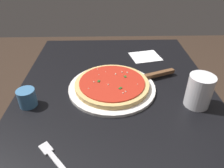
{
  "coord_description": "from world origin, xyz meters",
  "views": [
    {
      "loc": [
        0.57,
        -0.03,
        1.18
      ],
      "look_at": [
        -0.04,
        -0.01,
        0.77
      ],
      "focal_mm": 33.84,
      "sensor_mm": 36.0,
      "label": 1
    }
  ],
  "objects_px": {
    "pizza_server": "(150,76)",
    "cup_tall_drink": "(199,91)",
    "fork": "(59,164)",
    "cup_small_sauce": "(27,98)",
    "napkin_folded_right": "(145,57)",
    "serving_plate": "(112,87)",
    "pizza": "(112,84)"
  },
  "relations": [
    {
      "from": "napkin_folded_right",
      "to": "cup_tall_drink",
      "type": "bearing_deg",
      "value": 17.44
    },
    {
      "from": "cup_tall_drink",
      "to": "cup_small_sauce",
      "type": "relative_size",
      "value": 1.84
    },
    {
      "from": "pizza",
      "to": "pizza_server",
      "type": "distance_m",
      "value": 0.15
    },
    {
      "from": "serving_plate",
      "to": "pizza_server",
      "type": "distance_m",
      "value": 0.15
    },
    {
      "from": "pizza",
      "to": "fork",
      "type": "relative_size",
      "value": 1.72
    },
    {
      "from": "pizza_server",
      "to": "cup_small_sauce",
      "type": "height_order",
      "value": "cup_small_sauce"
    },
    {
      "from": "cup_small_sauce",
      "to": "fork",
      "type": "bearing_deg",
      "value": 31.56
    },
    {
      "from": "pizza",
      "to": "pizza_server",
      "type": "height_order",
      "value": "pizza"
    },
    {
      "from": "serving_plate",
      "to": "fork",
      "type": "relative_size",
      "value": 2.02
    },
    {
      "from": "fork",
      "to": "cup_tall_drink",
      "type": "bearing_deg",
      "value": 118.16
    },
    {
      "from": "pizza_server",
      "to": "cup_tall_drink",
      "type": "relative_size",
      "value": 2.09
    },
    {
      "from": "napkin_folded_right",
      "to": "cup_small_sauce",
      "type": "bearing_deg",
      "value": -52.0
    },
    {
      "from": "cup_tall_drink",
      "to": "napkin_folded_right",
      "type": "distance_m",
      "value": 0.37
    },
    {
      "from": "pizza",
      "to": "pizza_server",
      "type": "bearing_deg",
      "value": 111.07
    },
    {
      "from": "fork",
      "to": "cup_small_sauce",
      "type": "bearing_deg",
      "value": -148.44
    },
    {
      "from": "pizza_server",
      "to": "cup_tall_drink",
      "type": "xyz_separation_m",
      "value": [
        0.15,
        0.12,
        0.04
      ]
    },
    {
      "from": "cup_tall_drink",
      "to": "fork",
      "type": "distance_m",
      "value": 0.45
    },
    {
      "from": "pizza",
      "to": "cup_small_sauce",
      "type": "bearing_deg",
      "value": -72.63
    },
    {
      "from": "serving_plate",
      "to": "pizza_server",
      "type": "bearing_deg",
      "value": 111.07
    },
    {
      "from": "cup_tall_drink",
      "to": "cup_small_sauce",
      "type": "height_order",
      "value": "cup_tall_drink"
    },
    {
      "from": "pizza_server",
      "to": "napkin_folded_right",
      "type": "relative_size",
      "value": 1.72
    },
    {
      "from": "serving_plate",
      "to": "cup_small_sauce",
      "type": "bearing_deg",
      "value": -72.63
    },
    {
      "from": "cup_tall_drink",
      "to": "fork",
      "type": "xyz_separation_m",
      "value": [
        0.21,
        -0.4,
        -0.05
      ]
    },
    {
      "from": "pizza",
      "to": "cup_tall_drink",
      "type": "xyz_separation_m",
      "value": [
        0.09,
        0.27,
        0.03
      ]
    },
    {
      "from": "fork",
      "to": "pizza",
      "type": "bearing_deg",
      "value": 156.89
    },
    {
      "from": "pizza_server",
      "to": "cup_tall_drink",
      "type": "height_order",
      "value": "cup_tall_drink"
    },
    {
      "from": "pizza",
      "to": "napkin_folded_right",
      "type": "relative_size",
      "value": 2.03
    },
    {
      "from": "serving_plate",
      "to": "napkin_folded_right",
      "type": "distance_m",
      "value": 0.3
    },
    {
      "from": "cup_small_sauce",
      "to": "napkin_folded_right",
      "type": "xyz_separation_m",
      "value": [
        -0.33,
        0.43,
        -0.03
      ]
    },
    {
      "from": "pizza",
      "to": "cup_small_sauce",
      "type": "xyz_separation_m",
      "value": [
        0.08,
        -0.27,
        0.01
      ]
    },
    {
      "from": "serving_plate",
      "to": "napkin_folded_right",
      "type": "bearing_deg",
      "value": 147.6
    },
    {
      "from": "pizza_server",
      "to": "cup_small_sauce",
      "type": "relative_size",
      "value": 3.84
    }
  ]
}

